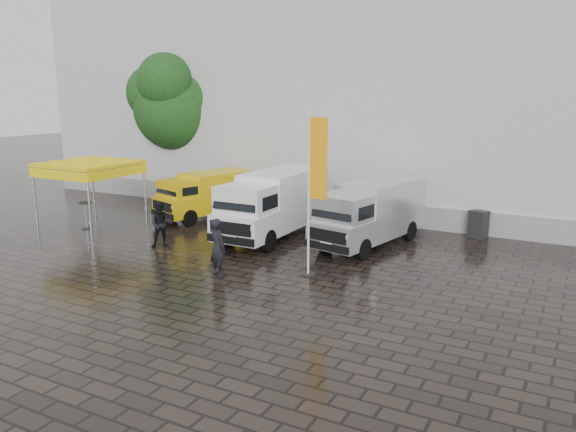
# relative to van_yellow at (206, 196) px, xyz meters

# --- Properties ---
(ground) EXTENTS (120.00, 120.00, 0.00)m
(ground) POSITION_rel_van_yellow_xyz_m (7.11, -5.14, -1.08)
(ground) COLOR black
(ground) RESTS_ON ground
(exhibition_hall) EXTENTS (44.00, 16.00, 12.00)m
(exhibition_hall) POSITION_rel_van_yellow_xyz_m (9.11, 10.86, 4.92)
(exhibition_hall) COLOR silver
(exhibition_hall) RESTS_ON ground
(hall_plinth) EXTENTS (44.00, 0.15, 1.00)m
(hall_plinth) POSITION_rel_van_yellow_xyz_m (9.11, 2.81, -0.58)
(hall_plinth) COLOR gray
(hall_plinth) RESTS_ON ground
(van_yellow) EXTENTS (3.15, 5.00, 2.16)m
(van_yellow) POSITION_rel_van_yellow_xyz_m (0.00, 0.00, 0.00)
(van_yellow) COLOR #DEB50B
(van_yellow) RESTS_ON ground
(van_white) EXTENTS (2.07, 6.19, 2.68)m
(van_white) POSITION_rel_van_yellow_xyz_m (4.57, -1.61, 0.26)
(van_white) COLOR white
(van_white) RESTS_ON ground
(van_silver) EXTENTS (2.97, 5.95, 2.47)m
(van_silver) POSITION_rel_van_yellow_xyz_m (8.52, -0.93, 0.15)
(van_silver) COLOR silver
(van_silver) RESTS_ON ground
(canopy_tent) EXTENTS (3.47, 3.47, 2.90)m
(canopy_tent) POSITION_rel_van_yellow_xyz_m (-3.46, -3.77, 1.65)
(canopy_tent) COLOR silver
(canopy_tent) RESTS_ON ground
(flagpole) EXTENTS (0.88, 0.50, 5.34)m
(flagpole) POSITION_rel_van_yellow_xyz_m (8.17, -5.26, 1.93)
(flagpole) COLOR black
(flagpole) RESTS_ON ground
(tree) EXTENTS (4.56, 4.56, 8.19)m
(tree) POSITION_rel_van_yellow_xyz_m (-4.51, 3.63, 4.18)
(tree) COLOR black
(tree) RESTS_ON ground
(cocktail_table) EXTENTS (0.60, 0.60, 1.18)m
(cocktail_table) POSITION_rel_van_yellow_xyz_m (-3.38, -4.17, -0.49)
(cocktail_table) COLOR black
(cocktail_table) RESTS_ON ground
(wheelie_bin) EXTENTS (0.86, 0.86, 1.12)m
(wheelie_bin) POSITION_rel_van_yellow_xyz_m (12.04, 2.39, -0.52)
(wheelie_bin) COLOR black
(wheelie_bin) RESTS_ON ground
(person_front) EXTENTS (0.82, 0.69, 1.92)m
(person_front) POSITION_rel_van_yellow_xyz_m (5.44, -6.75, -0.12)
(person_front) COLOR black
(person_front) RESTS_ON ground
(person_tent) EXTENTS (1.11, 1.08, 1.80)m
(person_tent) POSITION_rel_van_yellow_xyz_m (1.53, -4.93, -0.18)
(person_tent) COLOR black
(person_tent) RESTS_ON ground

